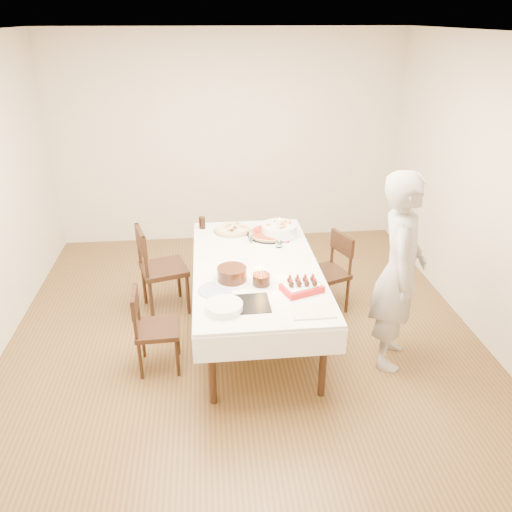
{
  "coord_description": "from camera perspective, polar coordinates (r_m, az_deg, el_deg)",
  "views": [
    {
      "loc": [
        -0.3,
        -3.95,
        2.82
      ],
      "look_at": [
        0.12,
        0.11,
        0.84
      ],
      "focal_mm": 35.0,
      "sensor_mm": 36.0,
      "label": 1
    }
  ],
  "objects": [
    {
      "name": "chair_left_savory",
      "position": [
        5.2,
        -10.49,
        -1.44
      ],
      "size": [
        0.6,
        0.6,
        0.94
      ],
      "primitive_type": null,
      "rotation": [
        0.0,
        0.0,
        3.43
      ],
      "color": "#321910",
      "rests_on": "floor"
    },
    {
      "name": "wall_right",
      "position": [
        4.93,
        25.76,
        5.92
      ],
      "size": [
        0.04,
        5.0,
        2.7
      ],
      "primitive_type": "cube",
      "color": "beige",
      "rests_on": "floor"
    },
    {
      "name": "strawberry_box",
      "position": [
        4.15,
        5.26,
        -3.52
      ],
      "size": [
        0.38,
        0.31,
        0.08
      ],
      "primitive_type": null,
      "rotation": [
        0.0,
        0.0,
        0.34
      ],
      "color": "red",
      "rests_on": "dining_table"
    },
    {
      "name": "box_lid",
      "position": [
        3.9,
        6.49,
        -6.36
      ],
      "size": [
        0.34,
        0.23,
        0.03
      ],
      "primitive_type": "cube",
      "rotation": [
        0.0,
        0.0,
        0.01
      ],
      "color": "beige",
      "rests_on": "dining_table"
    },
    {
      "name": "wall_front",
      "position": [
        2.09,
        4.31,
        -18.93
      ],
      "size": [
        4.5,
        0.04,
        2.7
      ],
      "primitive_type": "cube",
      "color": "beige",
      "rests_on": "floor"
    },
    {
      "name": "ceiling",
      "position": [
        3.97,
        -1.7,
        24.13
      ],
      "size": [
        5.0,
        5.0,
        0.0
      ],
      "primitive_type": "plane",
      "rotation": [
        3.14,
        0.0,
        0.0
      ],
      "color": "white",
      "rests_on": "wall_back"
    },
    {
      "name": "layer_cake",
      "position": [
        4.28,
        -2.76,
        -2.1
      ],
      "size": [
        0.43,
        0.43,
        0.13
      ],
      "primitive_type": "cylinder",
      "rotation": [
        0.0,
        0.0,
        -0.41
      ],
      "color": "#361B0D",
      "rests_on": "dining_table"
    },
    {
      "name": "chair_left_dessert",
      "position": [
        4.4,
        -11.17,
        -8.21
      ],
      "size": [
        0.41,
        0.41,
        0.78
      ],
      "primitive_type": null,
      "rotation": [
        0.0,
        0.0,
        3.18
      ],
      "color": "#321910",
      "rests_on": "floor"
    },
    {
      "name": "pizza_white",
      "position": [
        5.28,
        -2.76,
        3.01
      ],
      "size": [
        0.53,
        0.53,
        0.04
      ],
      "primitive_type": "cylinder",
      "rotation": [
        0.0,
        0.0,
        0.43
      ],
      "color": "beige",
      "rests_on": "dining_table"
    },
    {
      "name": "birthday_cake",
      "position": [
        4.21,
        0.61,
        -2.25
      ],
      "size": [
        0.19,
        0.19,
        0.15
      ],
      "primitive_type": "cylinder",
      "rotation": [
        0.0,
        0.0,
        0.33
      ],
      "color": "#3B1D10",
      "rests_on": "dining_table"
    },
    {
      "name": "shaker_pair",
      "position": [
        5.01,
        -0.58,
        2.17
      ],
      "size": [
        0.11,
        0.11,
        0.11
      ],
      "primitive_type": null,
      "rotation": [
        0.0,
        0.0,
        -0.26
      ],
      "color": "white",
      "rests_on": "dining_table"
    },
    {
      "name": "taper_candle",
      "position": [
        4.87,
        2.68,
        2.72
      ],
      "size": [
        0.08,
        0.08,
        0.32
      ],
      "primitive_type": "cylinder",
      "rotation": [
        0.0,
        0.0,
        -0.18
      ],
      "color": "white",
      "rests_on": "dining_table"
    },
    {
      "name": "red_placemat",
      "position": [
        5.16,
        2.66,
        2.21
      ],
      "size": [
        0.34,
        0.34,
        0.01
      ],
      "primitive_type": "cube",
      "rotation": [
        0.0,
        0.0,
        -0.38
      ],
      "color": "#B21E1E",
      "rests_on": "dining_table"
    },
    {
      "name": "floor",
      "position": [
        4.87,
        -1.28,
        -9.54
      ],
      "size": [
        5.0,
        5.0,
        0.0
      ],
      "primitive_type": "plane",
      "color": "#50371B",
      "rests_on": "ground"
    },
    {
      "name": "cake_board",
      "position": [
        3.98,
        -0.67,
        -5.49
      ],
      "size": [
        0.32,
        0.32,
        0.01
      ],
      "primitive_type": "cube",
      "rotation": [
        0.0,
        0.0,
        0.02
      ],
      "color": "black",
      "rests_on": "dining_table"
    },
    {
      "name": "chair_right_savory",
      "position": [
        5.18,
        8.0,
        -2.0
      ],
      "size": [
        0.55,
        0.55,
        0.84
      ],
      "primitive_type": null,
      "rotation": [
        0.0,
        0.0,
        0.37
      ],
      "color": "#321910",
      "rests_on": "floor"
    },
    {
      "name": "cola_glass",
      "position": [
        5.37,
        -6.17,
        3.79
      ],
      "size": [
        0.08,
        0.08,
        0.13
      ],
      "primitive_type": "cylinder",
      "rotation": [
        0.0,
        0.0,
        -0.1
      ],
      "color": "black",
      "rests_on": "dining_table"
    },
    {
      "name": "dining_table",
      "position": [
        4.76,
        0.0,
        -5.0
      ],
      "size": [
        1.46,
        2.29,
        0.75
      ],
      "primitive_type": "cube",
      "rotation": [
        0.0,
        0.0,
        -0.16
      ],
      "color": "white",
      "rests_on": "floor"
    },
    {
      "name": "plate_stack",
      "position": [
        3.89,
        -3.67,
        -5.8
      ],
      "size": [
        0.36,
        0.36,
        0.06
      ],
      "primitive_type": "cylinder",
      "rotation": [
        0.0,
        0.0,
        0.28
      ],
      "color": "white",
      "rests_on": "dining_table"
    },
    {
      "name": "wall_back",
      "position": [
        6.63,
        -3.23,
        13.03
      ],
      "size": [
        4.5,
        0.04,
        2.7
      ],
      "primitive_type": "cube",
      "color": "beige",
      "rests_on": "floor"
    },
    {
      "name": "china_plate",
      "position": [
        4.17,
        -4.66,
        -3.89
      ],
      "size": [
        0.3,
        0.3,
        0.01
      ],
      "primitive_type": "cylinder",
      "rotation": [
        0.0,
        0.0,
        0.03
      ],
      "color": "white",
      "rests_on": "dining_table"
    },
    {
      "name": "pasta_bowl",
      "position": [
        5.16,
        2.64,
        3.02
      ],
      "size": [
        0.4,
        0.4,
        0.12
      ],
      "primitive_type": "cylinder",
      "rotation": [
        0.0,
        0.0,
        -0.09
      ],
      "color": "white",
      "rests_on": "dining_table"
    },
    {
      "name": "pizza_pepperoni",
      "position": [
        5.18,
        1.56,
        2.6
      ],
      "size": [
        0.61,
        0.61,
        0.04
      ],
      "primitive_type": "cylinder",
      "rotation": [
        0.0,
        0.0,
        -0.42
      ],
      "color": "red",
      "rests_on": "dining_table"
    },
    {
      "name": "person",
      "position": [
        4.35,
        16.04,
        -1.79
      ],
      "size": [
        0.62,
        0.75,
        1.75
      ],
      "primitive_type": "imported",
      "rotation": [
        0.0,
        0.0,
        1.2
      ],
      "color": "#9F9A96",
      "rests_on": "floor"
    }
  ]
}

